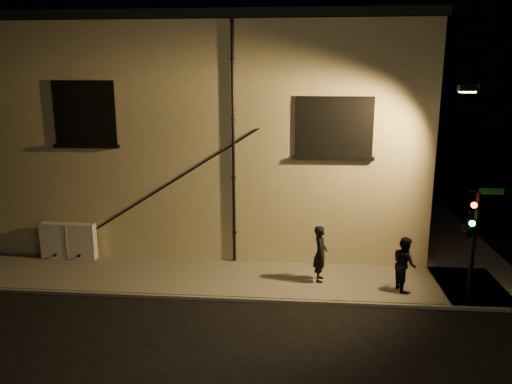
# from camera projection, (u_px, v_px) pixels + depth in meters

# --- Properties ---
(ground) EXTENTS (90.00, 90.00, 0.00)m
(ground) POSITION_uv_depth(u_px,v_px,m) (281.00, 302.00, 15.06)
(ground) COLOR black
(sidewalk) EXTENTS (21.00, 16.00, 0.12)m
(sidewalk) POSITION_uv_depth(u_px,v_px,m) (317.00, 251.00, 19.20)
(sidewalk) COLOR #64625A
(sidewalk) RESTS_ON ground
(building) EXTENTS (16.20, 12.23, 8.80)m
(building) POSITION_uv_depth(u_px,v_px,m) (225.00, 125.00, 23.03)
(building) COLOR #C3B78C
(building) RESTS_ON ground
(utility_cabinet) EXTENTS (2.02, 0.34, 1.33)m
(utility_cabinet) POSITION_uv_depth(u_px,v_px,m) (69.00, 241.00, 18.17)
(utility_cabinet) COLOR silver
(utility_cabinet) RESTS_ON sidewalk
(pedestrian_a) EXTENTS (0.49, 0.70, 1.86)m
(pedestrian_a) POSITION_uv_depth(u_px,v_px,m) (320.00, 254.00, 16.12)
(pedestrian_a) COLOR black
(pedestrian_a) RESTS_ON sidewalk
(pedestrian_b) EXTENTS (0.81, 0.96, 1.72)m
(pedestrian_b) POSITION_uv_depth(u_px,v_px,m) (404.00, 264.00, 15.45)
(pedestrian_b) COLOR black
(pedestrian_b) RESTS_ON sidewalk
(traffic_signal) EXTENTS (1.20, 1.98, 3.38)m
(traffic_signal) POSITION_uv_depth(u_px,v_px,m) (470.00, 226.00, 14.52)
(traffic_signal) COLOR black
(traffic_signal) RESTS_ON sidewalk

